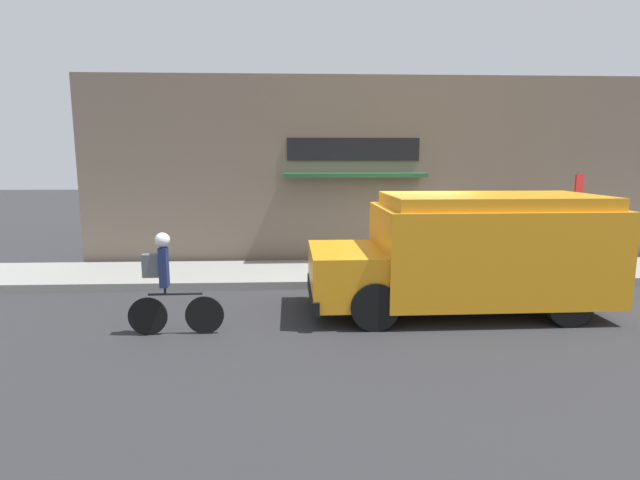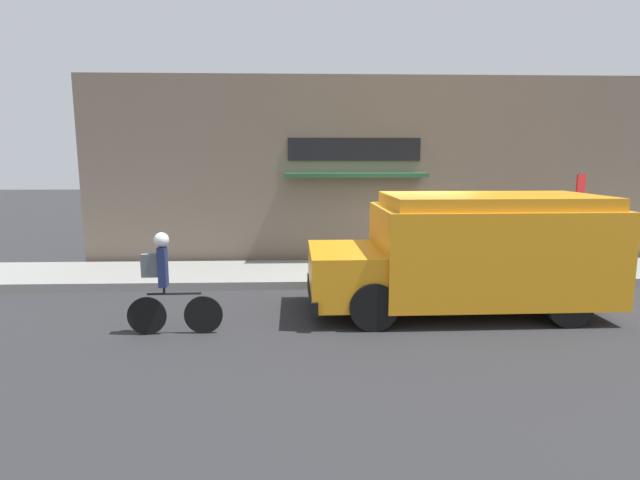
{
  "view_description": "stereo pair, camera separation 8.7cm",
  "coord_description": "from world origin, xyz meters",
  "px_view_note": "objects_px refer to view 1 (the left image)",
  "views": [
    {
      "loc": [
        -2.28,
        -10.3,
        2.76
      ],
      "look_at": [
        -1.82,
        -0.2,
        1.1
      ],
      "focal_mm": 28.0,
      "sensor_mm": 36.0,
      "label": 1
    },
    {
      "loc": [
        -2.19,
        -10.31,
        2.76
      ],
      "look_at": [
        -1.82,
        -0.2,
        1.1
      ],
      "focal_mm": 28.0,
      "sensor_mm": 36.0,
      "label": 2
    }
  ],
  "objects_px": {
    "trash_bin": "(448,247)",
    "stop_sign_post": "(577,205)",
    "school_bus": "(471,251)",
    "cyclist": "(167,283)"
  },
  "relations": [
    {
      "from": "stop_sign_post",
      "to": "trash_bin",
      "type": "bearing_deg",
      "value": 160.64
    },
    {
      "from": "cyclist",
      "to": "trash_bin",
      "type": "relative_size",
      "value": 1.93
    },
    {
      "from": "cyclist",
      "to": "school_bus",
      "type": "bearing_deg",
      "value": 9.64
    },
    {
      "from": "school_bus",
      "to": "stop_sign_post",
      "type": "xyz_separation_m",
      "value": [
        3.26,
        2.36,
        0.6
      ]
    },
    {
      "from": "trash_bin",
      "to": "stop_sign_post",
      "type": "bearing_deg",
      "value": -19.36
    },
    {
      "from": "stop_sign_post",
      "to": "cyclist",
      "type": "bearing_deg",
      "value": -158.06
    },
    {
      "from": "school_bus",
      "to": "cyclist",
      "type": "xyz_separation_m",
      "value": [
        -5.17,
        -1.03,
        -0.27
      ]
    },
    {
      "from": "school_bus",
      "to": "trash_bin",
      "type": "distance_m",
      "value": 3.39
    },
    {
      "from": "cyclist",
      "to": "stop_sign_post",
      "type": "distance_m",
      "value": 9.12
    },
    {
      "from": "school_bus",
      "to": "trash_bin",
      "type": "height_order",
      "value": "school_bus"
    }
  ]
}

